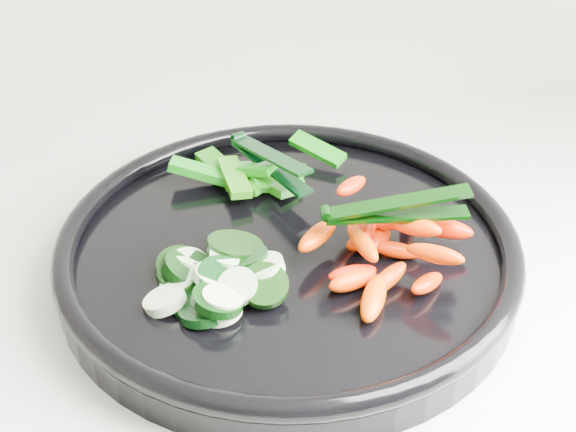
{
  "coord_description": "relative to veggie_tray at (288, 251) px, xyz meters",
  "views": [
    {
      "loc": [
        -0.18,
        1.17,
        1.35
      ],
      "look_at": [
        -0.17,
        1.69,
        0.99
      ],
      "focal_mm": 50.0,
      "sensor_mm": 36.0,
      "label": 1
    }
  ],
  "objects": [
    {
      "name": "tong_carrot",
      "position": [
        0.08,
        -0.02,
        0.05
      ],
      "size": [
        0.11,
        0.02,
        0.02
      ],
      "color": "black",
      "rests_on": "carrot_pile"
    },
    {
      "name": "veggie_tray",
      "position": [
        0.0,
        0.0,
        0.0
      ],
      "size": [
        0.47,
        0.47,
        0.04
      ],
      "color": "black",
      "rests_on": "counter"
    },
    {
      "name": "tong_pepper",
      "position": [
        -0.02,
        0.1,
        0.03
      ],
      "size": [
        0.07,
        0.1,
        0.02
      ],
      "color": "black",
      "rests_on": "pepper_pile"
    },
    {
      "name": "cucumber_pile",
      "position": [
        -0.06,
        -0.05,
        0.01
      ],
      "size": [
        0.12,
        0.12,
        0.04
      ],
      "color": "black",
      "rests_on": "veggie_tray"
    },
    {
      "name": "carrot_pile",
      "position": [
        0.07,
        -0.02,
        0.02
      ],
      "size": [
        0.15,
        0.16,
        0.05
      ],
      "color": "#FF4600",
      "rests_on": "veggie_tray"
    },
    {
      "name": "pepper_pile",
      "position": [
        -0.03,
        0.1,
        0.01
      ],
      "size": [
        0.16,
        0.1,
        0.04
      ],
      "color": "#20730B",
      "rests_on": "veggie_tray"
    }
  ]
}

